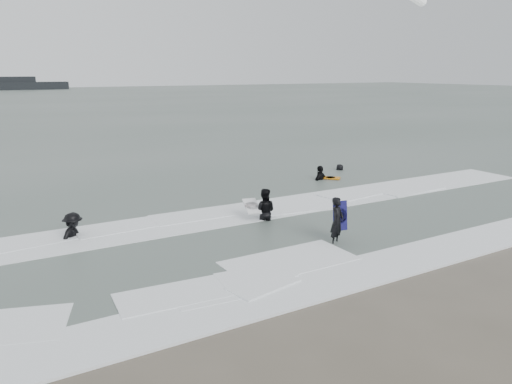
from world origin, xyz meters
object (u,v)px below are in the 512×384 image
surfer_wading (264,221)px  surfer_breaker (74,239)px  surfer_right_near (320,180)px  vessel_horizon (17,85)px  surfer_centre (336,244)px  surfer_right_far (340,171)px

surfer_wading → surfer_breaker: 6.62m
surfer_wading → surfer_right_near: surfer_right_near is taller
surfer_wading → surfer_breaker: surfer_wading is taller
vessel_horizon → surfer_centre: bearing=-91.3°
surfer_centre → surfer_right_far: surfer_centre is taller
vessel_horizon → surfer_wading: bearing=-91.6°
surfer_centre → vessel_horizon: vessel_horizon is taller
surfer_wading → surfer_right_far: size_ratio=1.16×
surfer_wading → surfer_centre: bearing=137.3°
surfer_right_far → surfer_right_near: bearing=2.6°
surfer_breaker → surfer_right_near: size_ratio=0.92×
surfer_breaker → vessel_horizon: (10.34, 140.15, 1.35)m
surfer_right_near → surfer_right_far: size_ratio=1.25×
surfer_centre → vessel_horizon: (3.17, 144.82, 1.35)m
vessel_horizon → surfer_breaker: bearing=-94.2°
surfer_breaker → surfer_right_far: 15.59m
surfer_wading → vessel_horizon: size_ratio=0.07×
surfer_wading → surfer_right_near: 7.50m
surfer_breaker → vessel_horizon: size_ratio=0.07×
vessel_horizon → surfer_right_far: bearing=-88.1°
surfer_centre → surfer_wading: (-0.68, 3.34, 0.00)m
surfer_breaker → surfer_right_near: surfer_right_near is taller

